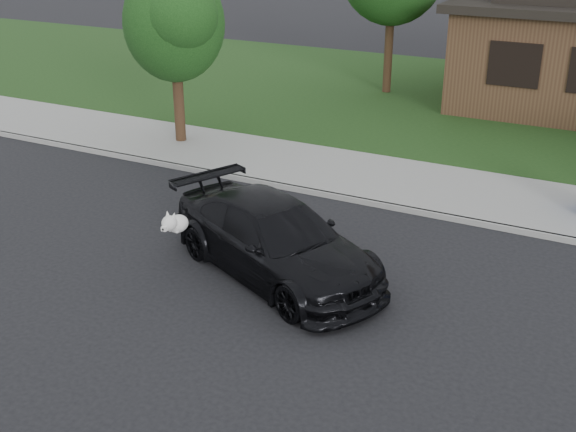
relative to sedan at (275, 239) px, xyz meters
The scene contains 6 objects.
ground 1.79m from the sedan, ahead, with size 120.00×120.00×0.00m, color black.
sidewalk 5.51m from the sedan, 72.47° to the left, with size 60.00×3.00×0.12m, color gray.
curb 4.11m from the sedan, 66.09° to the left, with size 60.00×0.12×0.12m, color gray.
lawn 13.34m from the sedan, 82.89° to the left, with size 60.00×13.00×0.13m, color #193814.
sedan is the anchor object (origin of this frame).
tree_2 8.25m from the sedan, 137.07° to the left, with size 2.73×2.60×4.59m.
Camera 1 is at (3.79, -10.13, 5.96)m, focal length 45.00 mm.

